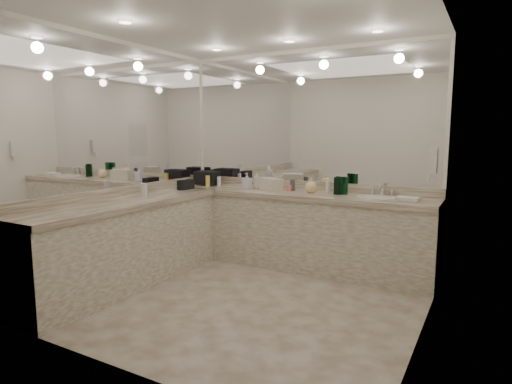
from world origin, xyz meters
The scene contains 34 objects.
floor centered at (0.00, 0.00, 0.00)m, with size 3.20×3.20×0.00m, color beige.
ceiling centered at (0.00, 0.00, 2.60)m, with size 3.20×3.20×0.00m, color white.
wall_back centered at (0.00, 1.50, 1.30)m, with size 3.20×0.02×2.60m, color silver.
wall_left centered at (-1.60, 0.00, 1.30)m, with size 0.02×3.00×2.60m, color silver.
wall_right centered at (1.60, 0.00, 1.30)m, with size 0.02×3.00×2.60m, color silver.
vanity_back_base centered at (0.00, 1.20, 0.42)m, with size 3.20×0.60×0.84m, color silver.
vanity_back_top centered at (0.00, 1.19, 0.87)m, with size 3.20×0.64×0.06m, color beige.
vanity_left_base centered at (-1.30, -0.30, 0.42)m, with size 0.60×2.40×0.84m, color silver.
vanity_left_top centered at (-1.29, -0.30, 0.87)m, with size 0.64×2.42×0.06m, color beige.
backsplash_back centered at (0.00, 1.48, 0.95)m, with size 3.20×0.04×0.10m, color beige.
backsplash_left centered at (-1.58, 0.00, 0.95)m, with size 0.04×3.00×0.10m, color beige.
mirror_back centered at (0.00, 1.49, 1.77)m, with size 3.12×0.01×1.55m, color white.
mirror_left centered at (-1.59, 0.00, 1.77)m, with size 0.01×2.92×1.55m, color white.
sink centered at (0.95, 1.20, 0.90)m, with size 0.44×0.44×0.03m, color white.
faucet centered at (0.95, 1.41, 0.97)m, with size 0.24×0.16×0.14m, color silver.
wall_phone centered at (1.56, 0.70, 1.35)m, with size 0.06×0.10×0.24m, color white.
door centered at (1.59, -0.50, 1.05)m, with size 0.02×0.82×2.10m, color white.
black_toiletry_bag centered at (-1.33, 1.24, 0.99)m, with size 0.31×0.19×0.18m, color black.
black_bag_spill centered at (-1.30, 0.75, 0.96)m, with size 0.10×0.22×0.12m, color black.
cream_cosmetic_case centered at (-0.32, 1.16, 0.98)m, with size 0.27×0.16×0.15m, color beige.
hand_towel centered at (1.28, 1.15, 0.92)m, with size 0.22×0.15×0.04m, color white.
lotion_left centered at (-1.30, 0.02, 0.98)m, with size 0.07×0.07×0.16m, color white.
soap_bottle_a centered at (-0.59, 1.29, 1.00)m, with size 0.08×0.08×0.21m, color beige.
soap_bottle_b centered at (-0.67, 1.18, 1.00)m, with size 0.09×0.09×0.20m, color silver.
soap_bottle_c centered at (0.16, 1.24, 0.99)m, with size 0.14×0.14×0.18m, color #FFD895.
green_bottle_0 centered at (0.48, 1.27, 1.00)m, with size 0.06×0.06×0.20m, color #0A5127.
green_bottle_1 centered at (0.48, 1.22, 1.00)m, with size 0.07×0.07×0.20m, color #0A5127.
green_bottle_2 centered at (0.56, 1.29, 1.00)m, with size 0.06×0.06×0.20m, color #0A5127.
green_bottle_3 centered at (0.51, 1.26, 1.00)m, with size 0.07×0.07×0.20m, color #0A5127.
amenity_bottle_0 centered at (-1.24, 1.12, 0.97)m, with size 0.06×0.06×0.14m, color #F2D84C.
amenity_bottle_1 centered at (-0.09, 1.28, 0.97)m, with size 0.06×0.06×0.13m, color #3F3F4C.
amenity_bottle_2 centered at (-1.13, 1.23, 0.96)m, with size 0.05×0.05×0.12m, color silver.
amenity_bottle_3 centered at (-0.11, 1.22, 0.94)m, with size 0.06×0.06×0.07m, color #E57F66.
amenity_bottle_4 centered at (0.34, 1.34, 0.96)m, with size 0.06×0.06×0.13m, color white.
Camera 1 is at (2.03, -3.42, 1.59)m, focal length 30.00 mm.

